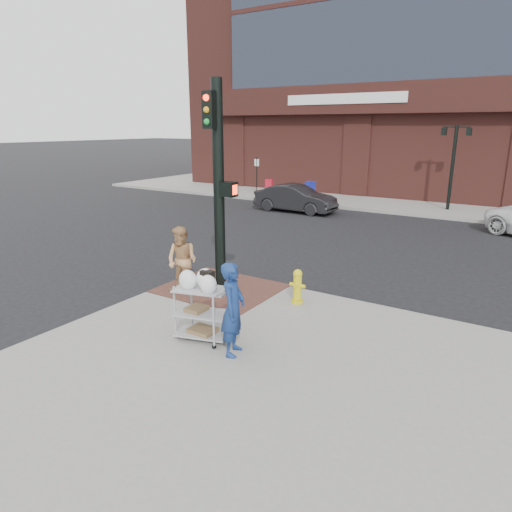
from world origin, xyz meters
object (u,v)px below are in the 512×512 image
Objects in this scene: pedestrian_tan at (182,261)px; sedan_dark at (295,198)px; fire_hydrant at (297,286)px; lamp_post at (453,158)px; traffic_signal_pole at (219,183)px; utility_cart at (202,308)px; woman_blue at (233,309)px.

pedestrian_tan is 12.46m from sedan_dark.
fire_hydrant is (5.90, -11.06, -0.10)m from sedan_dark.
fire_hydrant is (-0.51, -14.91, -2.05)m from lamp_post.
traffic_signal_pole is 1.23× the size of sedan_dark.
traffic_signal_pole reaches higher than pedestrian_tan.
lamp_post reaches higher than utility_cart.
pedestrian_tan is (-3.15, -15.87, -1.63)m from lamp_post.
fire_hydrant is at bearing -151.90° from sedan_dark.
lamp_post is 0.99× the size of sedan_dark.
woman_blue is at bearing -38.65° from pedestrian_tan.
utility_cart is 1.71× the size of fire_hydrant.
sedan_dark is at bearing 109.06° from traffic_signal_pole.
traffic_signal_pole is 3.36m from utility_cart.
lamp_post is at bearing 73.27° from pedestrian_tan.
fire_hydrant is at bearing 9.14° from traffic_signal_pole.
sedan_dark is 14.66m from utility_cart.
sedan_dark is 4.99× the size of fire_hydrant.
pedestrian_tan is at bearing -101.22° from lamp_post.
traffic_signal_pole is at bearing 38.11° from pedestrian_tan.
woman_blue is 2.10× the size of fire_hydrant.
pedestrian_tan is at bearing -136.39° from traffic_signal_pole.
sedan_dark is at bearing -149.01° from lamp_post.
sedan_dark reaches higher than fire_hydrant.
pedestrian_tan reaches higher than utility_cart.
utility_cart is at bearing -93.84° from lamp_post.
woman_blue is 0.88m from utility_cart.
woman_blue is 15.12m from sedan_dark.
pedestrian_tan is at bearing -164.78° from sedan_dark.
traffic_signal_pole is at bearing 22.08° from woman_blue.
fire_hydrant is (-0.17, 2.79, -0.44)m from woman_blue.
utility_cart is (-0.83, 0.15, -0.23)m from woman_blue.
pedestrian_tan is 1.20× the size of utility_cart.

